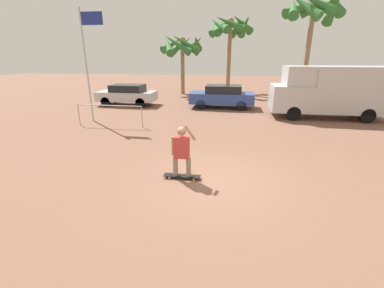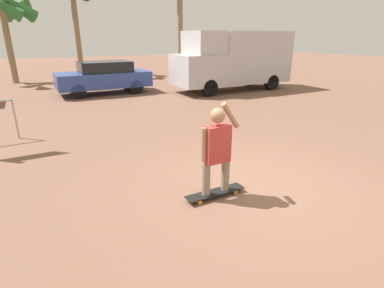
{
  "view_description": "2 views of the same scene",
  "coord_description": "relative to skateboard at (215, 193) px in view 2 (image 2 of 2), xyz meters",
  "views": [
    {
      "loc": [
        0.41,
        -6.61,
        3.41
      ],
      "look_at": [
        -0.73,
        0.78,
        0.81
      ],
      "focal_mm": 24.0,
      "sensor_mm": 36.0,
      "label": 1
    },
    {
      "loc": [
        -3.42,
        -3.79,
        2.6
      ],
      "look_at": [
        -0.97,
        0.74,
        0.74
      ],
      "focal_mm": 28.0,
      "sensor_mm": 36.0,
      "label": 2
    }
  ],
  "objects": [
    {
      "name": "palm_tree_far_left",
      "position": [
        -3.18,
        16.93,
        4.1
      ],
      "size": [
        4.15,
        4.07,
        5.24
      ],
      "color": "#8E704C",
      "rests_on": "ground_plane"
    },
    {
      "name": "skateboard",
      "position": [
        0.0,
        0.0,
        0.0
      ],
      "size": [
        1.08,
        0.23,
        0.09
      ],
      "color": "black",
      "rests_on": "ground_plane"
    },
    {
      "name": "person_skateboarder",
      "position": [
        -0.0,
        -0.0,
        0.84
      ],
      "size": [
        0.71,
        0.24,
        1.55
      ],
      "color": "gray",
      "rests_on": "skateboard"
    },
    {
      "name": "parked_car_blue",
      "position": [
        0.68,
        10.88,
        0.72
      ],
      "size": [
        4.24,
        1.86,
        1.5
      ],
      "color": "black",
      "rests_on": "ground_plane"
    },
    {
      "name": "camper_van",
      "position": [
        6.7,
        8.78,
        1.47
      ],
      "size": [
        6.01,
        2.1,
        2.84
      ],
      "color": "black",
      "rests_on": "ground_plane"
    },
    {
      "name": "ground_plane",
      "position": [
        0.9,
        -0.02,
        -0.08
      ],
      "size": [
        80.0,
        80.0,
        0.0
      ],
      "primitive_type": "plane",
      "color": "brown"
    }
  ]
}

